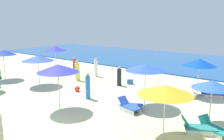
% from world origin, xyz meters
% --- Properties ---
extents(ground_plane, '(60.00, 60.00, 0.00)m').
position_xyz_m(ground_plane, '(0.00, 0.00, 0.00)').
color(ground_plane, beige).
extents(ocean, '(60.00, 15.42, 0.12)m').
position_xyz_m(ocean, '(0.00, 22.29, 0.06)').
color(ocean, '#1B5292').
rests_on(ocean, ground_plane).
extents(umbrella_1, '(1.92, 1.92, 2.18)m').
position_xyz_m(umbrella_1, '(5.72, 5.69, 1.99)').
color(umbrella_1, silver).
rests_on(umbrella_1, ground_plane).
extents(lounge_chair_1_0, '(1.63, 1.26, 0.76)m').
position_xyz_m(lounge_chair_1_0, '(5.58, 4.34, 0.28)').
color(lounge_chair_1_0, silver).
rests_on(lounge_chair_1_0, ground_plane).
extents(lounge_chair_1_1, '(1.51, 1.14, 0.66)m').
position_xyz_m(lounge_chair_1_1, '(6.12, 4.77, 0.24)').
color(lounge_chair_1_1, silver).
rests_on(lounge_chair_1_1, ground_plane).
extents(umbrella_2, '(2.06, 2.06, 2.53)m').
position_xyz_m(umbrella_2, '(-9.96, 9.24, 2.29)').
color(umbrella_2, silver).
rests_on(umbrella_2, ground_plane).
extents(umbrella_3, '(2.31, 2.31, 2.62)m').
position_xyz_m(umbrella_3, '(-1.52, 2.50, 2.40)').
color(umbrella_3, silver).
rests_on(umbrella_3, ground_plane).
extents(umbrella_4, '(2.44, 2.44, 2.36)m').
position_xyz_m(umbrella_4, '(-6.81, 5.00, 2.15)').
color(umbrella_4, silver).
rests_on(umbrella_4, ground_plane).
extents(umbrella_5, '(2.33, 2.33, 2.32)m').
position_xyz_m(umbrella_5, '(4.52, 3.08, 2.11)').
color(umbrella_5, silver).
rests_on(umbrella_5, ground_plane).
extents(umbrella_6, '(2.33, 2.33, 2.49)m').
position_xyz_m(umbrella_6, '(1.96, 5.96, 2.31)').
color(umbrella_6, silver).
rests_on(umbrella_6, ground_plane).
extents(lounge_chair_6_0, '(1.44, 1.05, 0.59)m').
position_xyz_m(lounge_chair_6_0, '(1.53, 5.08, 0.22)').
color(lounge_chair_6_0, silver).
rests_on(lounge_chair_6_0, ground_plane).
extents(lounge_chair_6_1, '(1.42, 0.85, 0.73)m').
position_xyz_m(lounge_chair_6_1, '(1.70, 4.68, 0.28)').
color(lounge_chair_6_1, silver).
rests_on(lounge_chair_6_1, ground_plane).
extents(umbrella_7, '(2.17, 2.17, 2.51)m').
position_xyz_m(umbrella_7, '(3.77, 9.92, 2.26)').
color(umbrella_7, silver).
rests_on(umbrella_7, ground_plane).
extents(lounge_chair_7_0, '(1.65, 1.14, 0.68)m').
position_xyz_m(lounge_chair_7_0, '(4.57, 10.15, 0.25)').
color(lounge_chair_7_0, silver).
rests_on(lounge_chair_7_0, ground_plane).
extents(lounge_chair_7_1, '(1.45, 1.10, 0.69)m').
position_xyz_m(lounge_chair_7_1, '(3.29, 8.90, 0.27)').
color(lounge_chair_7_1, silver).
rests_on(lounge_chair_7_1, ground_plane).
extents(umbrella_8, '(2.15, 2.15, 2.52)m').
position_xyz_m(umbrella_8, '(-10.84, 4.42, 2.32)').
color(umbrella_8, silver).
rests_on(umbrella_8, ground_plane).
extents(beachgoer_0, '(0.44, 0.44, 1.52)m').
position_xyz_m(beachgoer_0, '(-1.84, 8.71, 0.70)').
color(beachgoer_0, '#22232D').
rests_on(beachgoer_0, ground_plane).
extents(beachgoer_1, '(0.37, 0.37, 1.51)m').
position_xyz_m(beachgoer_1, '(-8.23, 10.09, 0.71)').
color(beachgoer_1, '#D2443C').
rests_on(beachgoer_1, ground_plane).
extents(beachgoer_2, '(0.56, 0.56, 1.69)m').
position_xyz_m(beachgoer_2, '(-5.56, 7.90, 0.78)').
color(beachgoer_2, '#E6EF53').
rests_on(beachgoer_2, ground_plane).
extents(beachgoer_3, '(0.37, 0.37, 1.70)m').
position_xyz_m(beachgoer_3, '(-1.60, 4.92, 0.80)').
color(beachgoer_3, '#2C7CCA').
rests_on(beachgoer_3, ground_plane).
extents(beachgoer_5, '(0.44, 0.44, 1.69)m').
position_xyz_m(beachgoer_5, '(-5.33, 9.99, 0.80)').
color(beachgoer_5, white).
rests_on(beachgoer_5, ground_plane).
extents(cooler_box_0, '(0.53, 0.45, 0.37)m').
position_xyz_m(cooler_box_0, '(-1.42, 9.65, 0.18)').
color(cooler_box_0, '#2E61A7').
rests_on(cooler_box_0, ground_plane).
extents(beach_ball_1, '(0.40, 0.40, 0.40)m').
position_xyz_m(beach_ball_1, '(-3.29, 5.62, 0.20)').
color(beach_ball_1, '#F23729').
rests_on(beach_ball_1, ground_plane).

